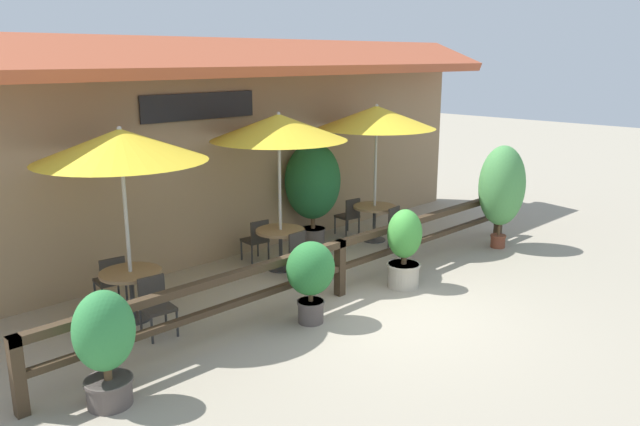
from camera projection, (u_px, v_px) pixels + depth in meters
The scene contains 20 objects.
ground_plane at pixel (388, 313), 9.72m from camera, with size 60.00×60.00×0.00m, color #9E937F.
building_facade at pixel (226, 148), 12.01m from camera, with size 14.28×1.49×4.23m.
patio_railing at pixel (340, 255), 10.27m from camera, with size 10.40×0.14×0.95m.
patio_umbrella_near at pixel (120, 145), 8.81m from camera, with size 2.46×2.46×2.93m.
dining_table_near at pixel (131, 281), 9.31m from camera, with size 0.91×0.91×0.77m.
chair_near_streetside at pixel (156, 304), 8.86m from camera, with size 0.46×0.46×0.84m.
chair_near_wallside at pixel (111, 279), 9.84m from camera, with size 0.47×0.47×0.84m.
patio_umbrella_middle at pixel (279, 127), 11.06m from camera, with size 2.46×2.46×2.93m.
dining_table_middle at pixel (280, 238), 11.55m from camera, with size 0.91×0.91×0.77m.
chair_middle_streetside at pixel (302, 254), 11.08m from camera, with size 0.44×0.44×0.84m.
chair_middle_wallside at pixel (256, 238), 12.03m from camera, with size 0.46×0.46×0.84m.
patio_umbrella_far at pixel (377, 117), 12.87m from camera, with size 2.46×2.46×2.93m.
dining_table_far at pixel (374, 213), 13.37m from camera, with size 0.91×0.91×0.77m.
chair_far_streetside at pixel (399, 226), 12.93m from camera, with size 0.47×0.47×0.84m.
chair_far_wallside at pixel (349, 215), 13.83m from camera, with size 0.46×0.46×0.84m.
potted_plant_entrance_palm at pixel (502, 187), 12.72m from camera, with size 1.01×0.91×2.14m.
potted_plant_small_flowering at pixel (404, 246), 10.63m from camera, with size 0.63×0.58×1.38m.
potted_plant_broad_leaf at pixel (311, 273), 9.18m from camera, with size 0.75×0.68×1.25m.
potted_plant_corner_fern at pixel (105, 342), 6.97m from camera, with size 0.70×0.63×1.38m.
potted_plant_tall_tropical at pixel (313, 183), 13.07m from camera, with size 1.23×1.11×2.15m.
Camera 1 is at (-7.12, -5.67, 3.88)m, focal length 35.00 mm.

